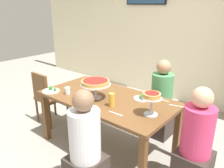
% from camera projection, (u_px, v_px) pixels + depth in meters
% --- Properties ---
extents(ground_plane, '(12.00, 12.00, 0.00)m').
position_uv_depth(ground_plane, '(107.00, 147.00, 3.10)').
color(ground_plane, gray).
extents(rear_partition, '(8.00, 0.12, 2.80)m').
position_uv_depth(rear_partition, '(184.00, 30.00, 4.23)').
color(rear_partition, beige).
rests_on(rear_partition, ground_plane).
extents(dining_table, '(1.73, 0.91, 0.74)m').
position_uv_depth(dining_table, '(107.00, 103.00, 2.88)').
color(dining_table, brown).
rests_on(dining_table, ground_plane).
extents(diner_far_right, '(0.34, 0.34, 1.15)m').
position_uv_depth(diner_far_right, '(161.00, 104.00, 3.24)').
color(diner_far_right, '#382D28').
rests_on(diner_far_right, ground_plane).
extents(diner_near_right, '(0.34, 0.34, 1.15)m').
position_uv_depth(diner_near_right, '(86.00, 154.00, 2.17)').
color(diner_near_right, '#382D28').
rests_on(diner_near_right, ground_plane).
extents(diner_head_east, '(0.34, 0.34, 1.15)m').
position_uv_depth(diner_head_east, '(195.00, 149.00, 2.24)').
color(diner_head_east, '#382D28').
rests_on(diner_head_east, ground_plane).
extents(chair_head_west, '(0.40, 0.40, 0.87)m').
position_uv_depth(chair_head_west, '(47.00, 96.00, 3.57)').
color(chair_head_west, brown).
rests_on(chair_head_west, ground_plane).
extents(deep_dish_pizza_stand, '(0.38, 0.38, 0.24)m').
position_uv_depth(deep_dish_pizza_stand, '(95.00, 83.00, 2.76)').
color(deep_dish_pizza_stand, silver).
rests_on(deep_dish_pizza_stand, dining_table).
extents(personal_pizza_stand, '(0.22, 0.22, 0.25)m').
position_uv_depth(personal_pizza_stand, '(152.00, 98.00, 2.33)').
color(personal_pizza_stand, silver).
rests_on(personal_pizza_stand, dining_table).
extents(salad_plate_near_diner, '(0.23, 0.23, 0.07)m').
position_uv_depth(salad_plate_near_diner, '(51.00, 90.00, 3.04)').
color(salad_plate_near_diner, white).
rests_on(salad_plate_near_diner, dining_table).
extents(salad_plate_far_diner, '(0.22, 0.22, 0.06)m').
position_uv_depth(salad_plate_far_diner, '(93.00, 87.00, 3.16)').
color(salad_plate_far_diner, white).
rests_on(salad_plate_far_diner, dining_table).
extents(salad_plate_spare, '(0.20, 0.20, 0.06)m').
position_uv_depth(salad_plate_spare, '(142.00, 98.00, 2.78)').
color(salad_plate_spare, white).
rests_on(salad_plate_spare, dining_table).
extents(beer_glass_amber_tall, '(0.07, 0.07, 0.16)m').
position_uv_depth(beer_glass_amber_tall, '(112.00, 100.00, 2.57)').
color(beer_glass_amber_tall, gold).
rests_on(beer_glass_amber_tall, dining_table).
extents(water_glass_clear_near, '(0.07, 0.07, 0.09)m').
position_uv_depth(water_glass_clear_near, '(68.00, 91.00, 2.94)').
color(water_glass_clear_near, white).
rests_on(water_glass_clear_near, dining_table).
extents(cutlery_fork_near, '(0.18, 0.03, 0.00)m').
position_uv_depth(cutlery_fork_near, '(162.00, 100.00, 2.77)').
color(cutlery_fork_near, silver).
rests_on(cutlery_fork_near, dining_table).
extents(cutlery_knife_near, '(0.18, 0.06, 0.00)m').
position_uv_depth(cutlery_knife_near, '(177.00, 106.00, 2.60)').
color(cutlery_knife_near, silver).
rests_on(cutlery_knife_near, dining_table).
extents(cutlery_fork_far, '(0.18, 0.02, 0.00)m').
position_uv_depth(cutlery_fork_far, '(116.00, 114.00, 2.42)').
color(cutlery_fork_far, silver).
rests_on(cutlery_fork_far, dining_table).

